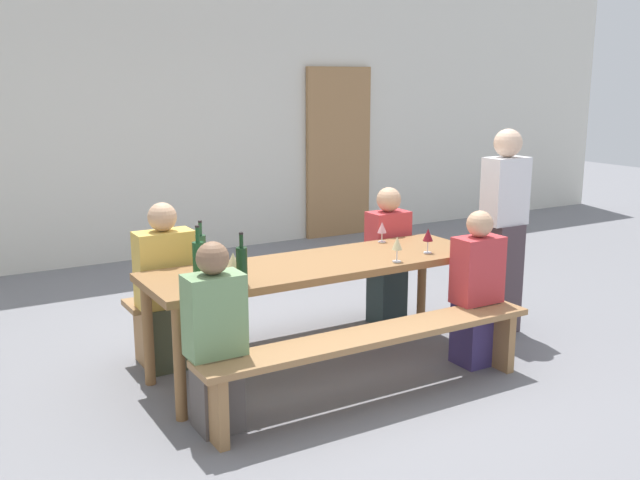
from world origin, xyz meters
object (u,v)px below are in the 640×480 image
Objects in this scene: seated_guest_near_0 at (215,342)px; seated_guest_near_1 at (476,293)px; wine_bottle_1 at (198,260)px; seated_guest_far_0 at (166,291)px; wine_bottle_2 at (201,250)px; wine_glass_1 at (397,244)px; wooden_door at (339,153)px; wine_glass_3 at (382,228)px; tasting_table at (320,273)px; seated_guest_far_1 at (388,259)px; bench_near at (374,346)px; wine_glass_0 at (233,260)px; standing_host at (503,233)px; wine_glass_2 at (428,236)px; wine_bottle_0 at (242,265)px; wine_glass_4 at (219,256)px; bench_far at (277,292)px.

seated_guest_near_0 is 1.93m from seated_guest_near_1.
wine_bottle_1 is 1.93m from seated_guest_near_1.
wine_bottle_2 is at bearing 37.27° from seated_guest_far_0.
wine_bottle_1 is 1.34m from wine_glass_1.
wooden_door reaches higher than seated_guest_far_0.
wine_glass_3 is 1.89m from seated_guest_near_0.
seated_guest_near_0 reaches higher than tasting_table.
bench_near is at bearing -38.60° from seated_guest_far_1.
wine_glass_0 reaches higher than tasting_table.
wine_glass_1 is at bearing 9.03° from standing_host.
wine_glass_2 is (-1.61, -3.79, -0.17)m from wooden_door.
wine_glass_2 is (1.47, 0.07, 0.00)m from wine_bottle_0.
wine_bottle_1 reaches higher than wine_glass_4.
wooden_door reaches higher than bench_near.
bench_far is 0.97m from wine_bottle_2.
wine_glass_1 is (1.19, -0.54, 0.01)m from wine_bottle_2.
tasting_table is at bearing -62.58° from seated_guest_near_0.
standing_host reaches higher than wine_glass_3.
wooden_door is at bearing -102.15° from standing_host.
tasting_table is 0.73m from wine_glass_0.
wine_bottle_2 is (-0.74, -0.38, 0.50)m from bench_far.
standing_host is (0.67, -0.59, 0.25)m from seated_guest_far_1.
wine_bottle_0 is 1.80× the size of wine_glass_2.
bench_near is 0.98m from seated_guest_near_1.
wine_glass_4 is (0.15, 0.03, -0.00)m from wine_bottle_1.
wine_glass_1 is at bearing -24.54° from wine_bottle_2.
wine_glass_0 is at bearing -68.77° from seated_guest_far_1.
tasting_table is 0.73m from bench_far.
wine_glass_1 is at bearing 41.19° from bench_near.
seated_guest_near_0 is at bearing -115.59° from wine_glass_4.
standing_host reaches higher than bench_near.
seated_guest_near_1 is 0.69× the size of standing_host.
wine_glass_3 reaches higher than bench_far.
seated_guest_far_1 is (1.62, 0.63, -0.33)m from wine_glass_0.
wine_bottle_0 reaches higher than wine_bottle_2.
wine_glass_4 is (-0.72, -0.63, 0.51)m from bench_far.
wine_glass_2 is (1.65, -0.17, -0.00)m from wine_bottle_1.
wooden_door reaches higher than wine_glass_0.
bench_near is 7.42× the size of wine_bottle_2.
wine_bottle_0 is 1.70m from seated_guest_near_1.
standing_host reaches higher than wine_glass_0.
seated_guest_far_1 is at bearing 24.80° from wine_bottle_0.
tasting_table is 0.83m from wine_glass_2.
seated_guest_near_1 is (1.70, -0.78, -0.35)m from wine_bottle_2.
bench_near is 1.49m from seated_guest_far_0.
wine_glass_3 is 0.86× the size of wine_glass_4.
standing_host reaches higher than wine_glass_1.
seated_guest_near_0 reaches higher than bench_far.
wine_glass_4 is (-0.03, 0.15, 0.00)m from wine_glass_0.
tasting_table is 7.05× the size of wine_bottle_1.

